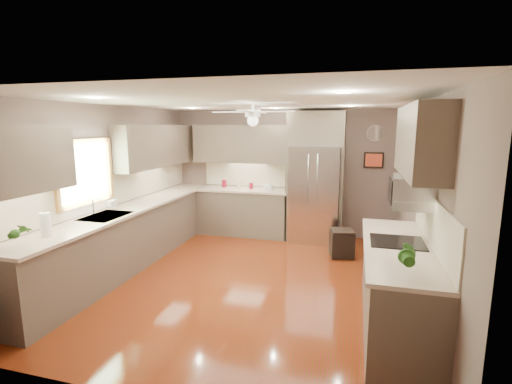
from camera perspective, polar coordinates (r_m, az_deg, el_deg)
The scene contains 27 objects.
floor at distance 5.49m, azimuth -1.32°, elevation -13.31°, with size 5.00×5.00×0.00m, color #53290B.
ceiling at distance 5.05m, azimuth -1.44°, elevation 13.70°, with size 5.00×5.00×0.00m, color white.
wall_back at distance 7.53m, azimuth 4.09°, elevation 2.98°, with size 4.50×4.50×0.00m, color #68554F.
wall_front at distance 2.90m, azimuth -15.88°, elevation -9.13°, with size 4.50×4.50×0.00m, color #68554F.
wall_left at distance 6.15m, azimuth -21.89°, elevation 0.65°, with size 5.00×5.00×0.00m, color #68554F.
wall_right at distance 4.98m, azimuth 24.26°, elevation -1.60°, with size 5.00×5.00×0.00m, color #68554F.
canister_a at distance 7.64m, azimuth -4.90°, elevation 1.32°, with size 0.10×0.10×0.15m, color maroon.
canister_c at distance 7.50m, azimuth -2.58°, elevation 1.27°, with size 0.10×0.10×0.16m, color beige.
canister_d at distance 7.43m, azimuth -0.74°, elevation 0.95°, with size 0.08×0.08×0.12m, color maroon.
soap_bottle at distance 5.99m, azimuth -21.15°, elevation -1.58°, with size 0.09×0.09×0.20m, color white.
potted_plant_left at distance 4.62m, azimuth -32.79°, elevation -5.13°, with size 0.17×0.11×0.32m, color #225117.
potted_plant_right at distance 3.44m, azimuth 22.31°, elevation -9.04°, with size 0.18×0.14×0.32m, color #225117.
bowl at distance 7.29m, azimuth 1.82°, elevation 0.50°, with size 0.21×0.21×0.05m, color beige.
left_run at distance 6.27m, azimuth -18.43°, elevation -6.16°, with size 0.65×4.70×1.45m.
back_run at distance 7.55m, azimuth -1.84°, elevation -2.88°, with size 1.85×0.65×1.45m.
uppers at distance 5.96m, azimuth -6.32°, elevation 7.06°, with size 4.50×4.70×0.95m.
window at distance 5.71m, azimuth -24.86°, elevation 2.80°, with size 0.05×1.12×0.92m.
sink at distance 5.64m, azimuth -22.12°, elevation -3.73°, with size 0.50×0.70×0.32m.
refrigerator at distance 7.10m, azimuth 9.09°, elevation 1.93°, with size 1.06×0.75×2.45m.
right_run at distance 4.40m, azimuth 20.89°, elevation -13.32°, with size 0.70×2.20×1.45m.
microwave at distance 4.37m, azimuth 22.67°, elevation 0.06°, with size 0.43×0.55×0.34m.
ceiling_fan at distance 5.33m, azimuth -0.49°, elevation 11.71°, with size 1.18×1.18×0.32m.
recessed_lights at distance 5.44m, azimuth -0.61°, elevation 13.38°, with size 2.84×3.14×0.01m.
wall_clock at distance 7.32m, azimuth 17.86°, elevation 8.60°, with size 0.30×0.03×0.30m.
framed_print at distance 7.34m, azimuth 17.65°, elevation 4.70°, with size 0.36×0.03×0.30m.
stool at distance 6.45m, azimuth 13.04°, elevation -7.70°, with size 0.44×0.44×0.46m.
paper_towel at distance 4.86m, azimuth -29.64°, elevation -4.38°, with size 0.12×0.12×0.29m.
Camera 1 is at (1.45, -4.83, 2.19)m, focal length 26.00 mm.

